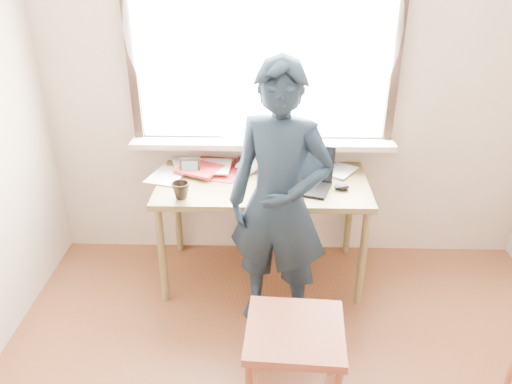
{
  "coord_description": "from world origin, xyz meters",
  "views": [
    {
      "loc": [
        -0.16,
        -1.38,
        2.23
      ],
      "look_at": [
        -0.22,
        0.95,
        1.03
      ],
      "focal_mm": 35.0,
      "sensor_mm": 36.0,
      "label": 1
    }
  ],
  "objects_px": {
    "desk": "(263,192)",
    "mug_dark": "(181,191)",
    "mug_white": "(249,167)",
    "person": "(279,203)",
    "work_chair": "(295,340)",
    "laptop": "(303,176)"
  },
  "relations": [
    {
      "from": "desk",
      "to": "mug_white",
      "type": "height_order",
      "value": "mug_white"
    },
    {
      "from": "desk",
      "to": "person",
      "type": "relative_size",
      "value": 0.84
    },
    {
      "from": "laptop",
      "to": "mug_dark",
      "type": "height_order",
      "value": "laptop"
    },
    {
      "from": "person",
      "to": "work_chair",
      "type": "bearing_deg",
      "value": -66.55
    },
    {
      "from": "work_chair",
      "to": "person",
      "type": "distance_m",
      "value": 0.79
    },
    {
      "from": "mug_dark",
      "to": "work_chair",
      "type": "relative_size",
      "value": 0.22
    },
    {
      "from": "mug_dark",
      "to": "mug_white",
      "type": "bearing_deg",
      "value": 43.34
    },
    {
      "from": "laptop",
      "to": "work_chair",
      "type": "height_order",
      "value": "laptop"
    },
    {
      "from": "mug_white",
      "to": "person",
      "type": "distance_m",
      "value": 0.63
    },
    {
      "from": "laptop",
      "to": "person",
      "type": "relative_size",
      "value": 0.26
    },
    {
      "from": "desk",
      "to": "mug_dark",
      "type": "bearing_deg",
      "value": -154.48
    },
    {
      "from": "mug_white",
      "to": "work_chair",
      "type": "bearing_deg",
      "value": -77.68
    },
    {
      "from": "desk",
      "to": "laptop",
      "type": "height_order",
      "value": "laptop"
    },
    {
      "from": "laptop",
      "to": "work_chair",
      "type": "distance_m",
      "value": 1.16
    },
    {
      "from": "work_chair",
      "to": "mug_dark",
      "type": "bearing_deg",
      "value": 128.2
    },
    {
      "from": "desk",
      "to": "person",
      "type": "height_order",
      "value": "person"
    },
    {
      "from": "mug_white",
      "to": "person",
      "type": "relative_size",
      "value": 0.07
    },
    {
      "from": "laptop",
      "to": "mug_dark",
      "type": "relative_size",
      "value": 3.86
    },
    {
      "from": "mug_white",
      "to": "work_chair",
      "type": "relative_size",
      "value": 0.22
    },
    {
      "from": "mug_dark",
      "to": "work_chair",
      "type": "height_order",
      "value": "mug_dark"
    },
    {
      "from": "laptop",
      "to": "mug_dark",
      "type": "distance_m",
      "value": 0.81
    },
    {
      "from": "mug_dark",
      "to": "person",
      "type": "relative_size",
      "value": 0.07
    }
  ]
}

